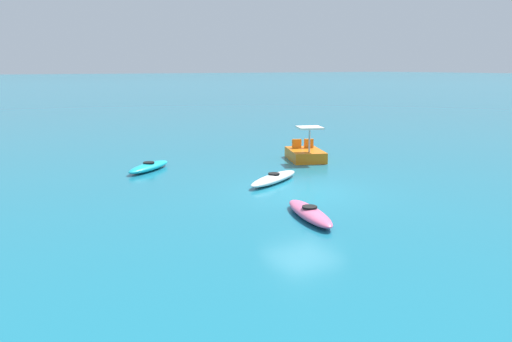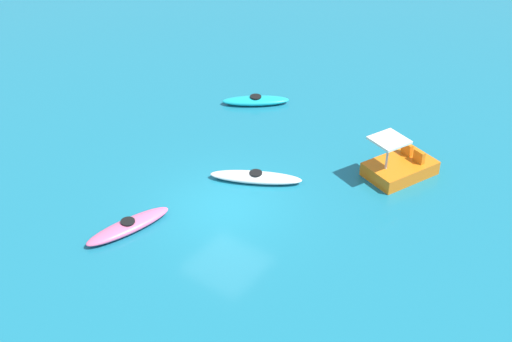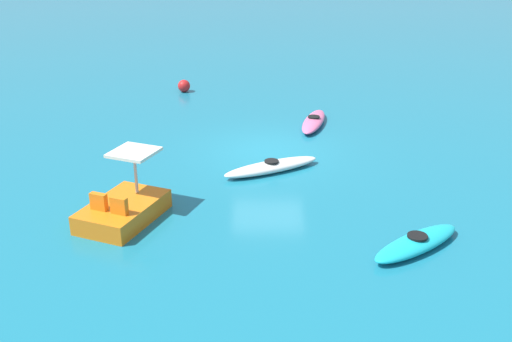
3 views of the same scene
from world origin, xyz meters
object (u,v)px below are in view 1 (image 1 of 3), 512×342
Objects in this scene: kayak_cyan at (149,167)px; pedal_boat_orange at (305,153)px; kayak_white at (274,178)px; kayak_pink at (310,213)px.

kayak_cyan is 7.39m from pedal_boat_orange.
pedal_boat_orange is at bearing -49.94° from kayak_white.
kayak_cyan is at bearing 35.44° from kayak_white.
kayak_white is 1.14× the size of pedal_boat_orange.
kayak_pink is 0.95× the size of kayak_white.
pedal_boat_orange reaches higher than kayak_pink.
kayak_pink is 4.84m from kayak_white.
kayak_pink is 1.12× the size of kayak_cyan.
kayak_cyan is at bearing 10.30° from kayak_pink.
kayak_cyan is 0.96× the size of pedal_boat_orange.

